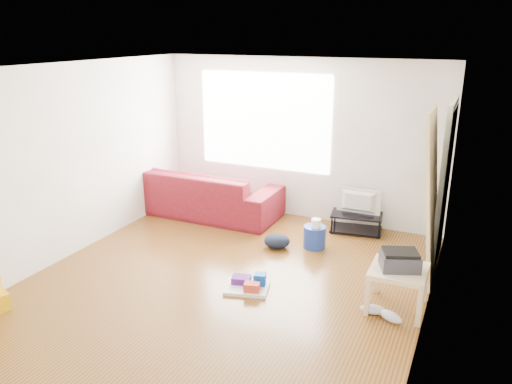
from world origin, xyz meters
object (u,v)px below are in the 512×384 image
at_px(tv_stand, 356,222).
at_px(backpack, 277,248).
at_px(sofa, 203,213).
at_px(cleaning_tray, 249,285).
at_px(side_table, 398,275).
at_px(bucket, 314,247).

distance_m(tv_stand, backpack, 1.35).
relative_size(sofa, cleaning_tray, 4.38).
height_order(tv_stand, side_table, side_table).
bearing_deg(cleaning_tray, bucket, 77.49).
height_order(sofa, side_table, side_table).
distance_m(bucket, cleaning_tray, 1.48).
xyz_separation_m(tv_stand, backpack, (-0.85, -1.04, -0.15)).
bearing_deg(side_table, bucket, 138.35).
height_order(side_table, cleaning_tray, side_table).
height_order(bucket, backpack, bucket).
relative_size(tv_stand, cleaning_tray, 1.38).
xyz_separation_m(bucket, backpack, (-0.46, -0.24, 0.00)).
bearing_deg(backpack, bucket, 6.58).
distance_m(side_table, bucket, 1.79).
bearing_deg(bucket, tv_stand, 64.20).
bearing_deg(side_table, backpack, 152.47).
xyz_separation_m(tv_stand, bucket, (-0.39, -0.80, -0.15)).
height_order(bucket, cleaning_tray, cleaning_tray).
distance_m(cleaning_tray, backpack, 1.21).
relative_size(cleaning_tray, backpack, 1.61).
bearing_deg(tv_stand, bucket, -124.32).
bearing_deg(backpack, cleaning_tray, -104.44).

